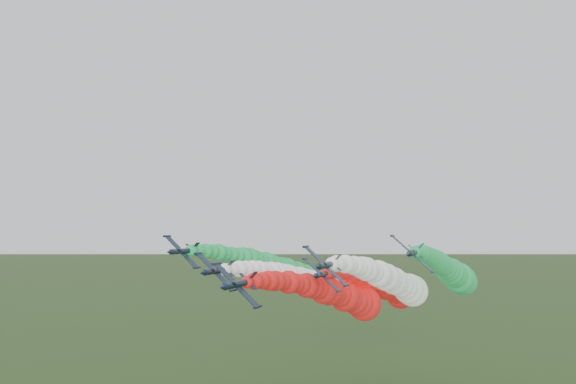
{
  "coord_description": "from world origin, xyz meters",
  "views": [
    {
      "loc": [
        32.24,
        -85.43,
        42.09
      ],
      "look_at": [
        0.14,
        3.37,
        48.58
      ],
      "focal_mm": 35.0,
      "sensor_mm": 36.0,
      "label": 1
    }
  ],
  "objects_px": {
    "jet_trail": "(383,286)",
    "jet_outer_right": "(451,272)",
    "jet_outer_left": "(280,269)",
    "jet_lead": "(340,296)",
    "jet_inner_left": "(313,285)",
    "jet_inner_right": "(394,282)"
  },
  "relations": [
    {
      "from": "jet_trail",
      "to": "jet_outer_right",
      "type": "bearing_deg",
      "value": -18.01
    },
    {
      "from": "jet_outer_left",
      "to": "jet_outer_right",
      "type": "xyz_separation_m",
      "value": [
        42.55,
        2.18,
        0.12
      ]
    },
    {
      "from": "jet_inner_right",
      "to": "jet_outer_right",
      "type": "bearing_deg",
      "value": 41.83
    },
    {
      "from": "jet_lead",
      "to": "jet_inner_right",
      "type": "bearing_deg",
      "value": 49.84
    },
    {
      "from": "jet_outer_left",
      "to": "jet_outer_right",
      "type": "height_order",
      "value": "jet_outer_right"
    },
    {
      "from": "jet_inner_right",
      "to": "jet_trail",
      "type": "bearing_deg",
      "value": 108.41
    },
    {
      "from": "jet_outer_right",
      "to": "jet_trail",
      "type": "height_order",
      "value": "jet_outer_right"
    },
    {
      "from": "jet_inner_right",
      "to": "jet_outer_left",
      "type": "height_order",
      "value": "jet_outer_left"
    },
    {
      "from": "jet_lead",
      "to": "jet_inner_right",
      "type": "height_order",
      "value": "jet_inner_right"
    },
    {
      "from": "jet_inner_left",
      "to": "jet_inner_right",
      "type": "distance_m",
      "value": 18.69
    },
    {
      "from": "jet_lead",
      "to": "jet_trail",
      "type": "bearing_deg",
      "value": 81.41
    },
    {
      "from": "jet_lead",
      "to": "jet_outer_left",
      "type": "xyz_separation_m",
      "value": [
        -21.02,
        19.89,
        3.8
      ]
    },
    {
      "from": "jet_inner_left",
      "to": "jet_inner_right",
      "type": "relative_size",
      "value": 1.0
    },
    {
      "from": "jet_lead",
      "to": "jet_outer_left",
      "type": "bearing_deg",
      "value": 136.58
    },
    {
      "from": "jet_lead",
      "to": "jet_outer_left",
      "type": "distance_m",
      "value": 29.18
    },
    {
      "from": "jet_inner_right",
      "to": "jet_outer_left",
      "type": "distance_m",
      "value": 31.83
    },
    {
      "from": "jet_lead",
      "to": "jet_outer_left",
      "type": "relative_size",
      "value": 1.0
    },
    {
      "from": "jet_outer_right",
      "to": "jet_lead",
      "type": "bearing_deg",
      "value": -134.31
    },
    {
      "from": "jet_outer_left",
      "to": "jet_trail",
      "type": "relative_size",
      "value": 1.0
    },
    {
      "from": "jet_trail",
      "to": "jet_inner_left",
      "type": "bearing_deg",
      "value": -125.91
    },
    {
      "from": "jet_inner_left",
      "to": "jet_inner_right",
      "type": "height_order",
      "value": "jet_inner_right"
    },
    {
      "from": "jet_inner_right",
      "to": "jet_lead",
      "type": "bearing_deg",
      "value": -130.16
    }
  ]
}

